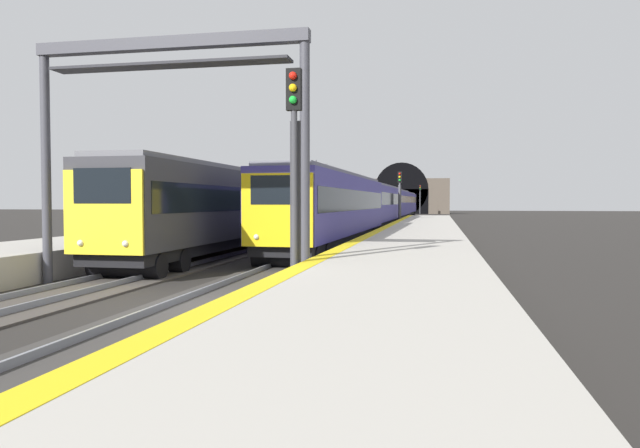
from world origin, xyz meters
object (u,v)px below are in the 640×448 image
object	(u,v)px
overhead_signal_gantry	(169,101)
catenary_mast_near	(316,189)
train_main_approaching	(386,204)
railway_signal_mid	(400,194)
railway_signal_near	(294,162)
railway_signal_far	(420,197)
train_adjacent_platform	(272,205)

from	to	relation	value
overhead_signal_gantry	catenary_mast_near	xyz separation A→B (m)	(65.50, 9.29, -1.14)
train_main_approaching	railway_signal_mid	world-z (taller)	railway_signal_mid
train_main_approaching	catenary_mast_near	bearing A→B (deg)	-148.50
railway_signal_near	railway_signal_mid	distance (m)	41.04
overhead_signal_gantry	railway_signal_near	bearing A→B (deg)	-108.98
railway_signal_near	railway_signal_far	distance (m)	102.45
railway_signal_far	train_adjacent_platform	bearing A→B (deg)	-4.40
train_adjacent_platform	railway_signal_mid	size ratio (longest dim) A/B	6.97
train_adjacent_platform	railway_signal_mid	bearing A→B (deg)	163.04
train_adjacent_platform	railway_signal_near	world-z (taller)	railway_signal_near
railway_signal_far	train_main_approaching	bearing A→B (deg)	-1.92
catenary_mast_near	overhead_signal_gantry	bearing A→B (deg)	-171.92
railway_signal_near	catenary_mast_near	xyz separation A→B (m)	(66.91, 13.39, 0.79)
train_adjacent_platform	catenary_mast_near	xyz separation A→B (m)	(46.90, 7.05, 1.99)
train_adjacent_platform	train_main_approaching	bearing A→B (deg)	170.44
train_main_approaching	overhead_signal_gantry	world-z (taller)	overhead_signal_gantry
catenary_mast_near	railway_signal_near	bearing A→B (deg)	-168.68
railway_signal_mid	train_main_approaching	bearing A→B (deg)	-163.23
railway_signal_near	overhead_signal_gantry	xyz separation A→B (m)	(1.41, 4.10, 1.93)
train_adjacent_platform	overhead_signal_gantry	xyz separation A→B (m)	(-18.60, -2.25, 3.13)
railway_signal_far	overhead_signal_gantry	world-z (taller)	overhead_signal_gantry
railway_signal_near	overhead_signal_gantry	bearing A→B (deg)	-108.98
railway_signal_mid	catenary_mast_near	size ratio (longest dim) A/B	0.63
railway_signal_mid	railway_signal_far	distance (m)	61.41
train_main_approaching	railway_signal_far	xyz separation A→B (m)	(55.27, -1.85, 1.21)
railway_signal_far	overhead_signal_gantry	distance (m)	101.14
train_main_approaching	railway_signal_far	world-z (taller)	railway_signal_far
railway_signal_near	railway_signal_far	world-z (taller)	railway_signal_near
train_main_approaching	overhead_signal_gantry	xyz separation A→B (m)	(-45.77, 2.25, 3.16)
train_main_approaching	railway_signal_mid	distance (m)	6.48
railway_signal_mid	railway_signal_far	xyz separation A→B (m)	(61.41, 0.00, 0.27)
railway_signal_mid	overhead_signal_gantry	world-z (taller)	overhead_signal_gantry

